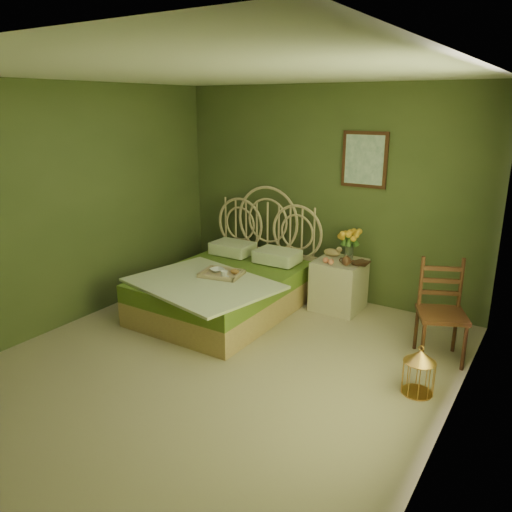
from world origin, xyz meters
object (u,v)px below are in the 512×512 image
Objects in this scene: chair at (445,304)px; nightstand at (340,279)px; birdcage at (419,372)px; bed at (226,286)px.

nightstand is at bearing 132.20° from chair.
birdcage is at bearing -45.96° from nightstand.
chair is (2.42, 0.20, 0.24)m from bed.
nightstand reaches higher than birdcage.
chair is (1.32, -0.58, 0.18)m from nightstand.
nightstand is at bearing 134.04° from birdcage.
bed is 2.44m from chair.
chair reaches higher than birdcage.
chair is 2.43× the size of birdcage.
birdcage is (2.42, -0.59, -0.10)m from bed.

